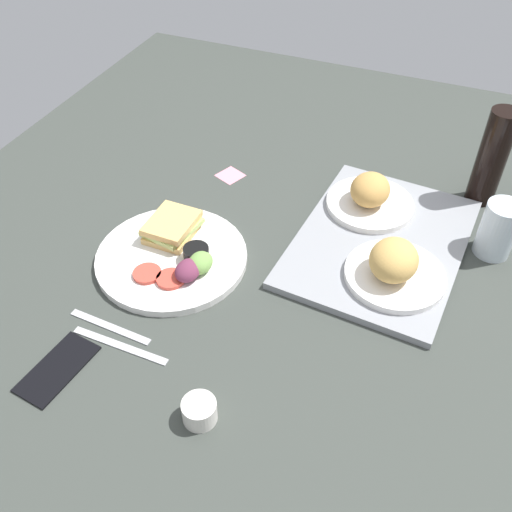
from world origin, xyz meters
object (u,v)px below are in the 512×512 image
object	(u,v)px
bread_plate_near	(370,197)
soda_bottle	(492,158)
fork	(110,326)
plate_with_salad	(175,253)
bread_plate_far	(394,267)
knife	(120,345)
espresso_cup	(199,411)
drinking_glass	(498,230)
serving_tray	(380,242)
sticky_note	(230,175)
cell_phone	(57,368)

from	to	relation	value
bread_plate_near	soda_bottle	distance (cm)	27.75
fork	soda_bottle	bearing A→B (deg)	51.50
plate_with_salad	fork	size ratio (longest dim) A/B	1.82
bread_plate_near	plate_with_salad	size ratio (longest dim) A/B	0.63
bread_plate_near	bread_plate_far	xyz separation A→B (cm)	(20.20, 9.77, 0.38)
knife	espresso_cup	bearing A→B (deg)	-20.05
soda_bottle	knife	xyz separation A→B (cm)	(68.30, -53.84, -11.05)
drinking_glass	bread_plate_far	bearing A→B (deg)	-44.92
drinking_glass	soda_bottle	world-z (taller)	soda_bottle
serving_tray	sticky_note	distance (cm)	41.17
cell_phone	knife	bearing A→B (deg)	146.22
bread_plate_far	plate_with_salad	world-z (taller)	bread_plate_far
serving_tray	cell_phone	world-z (taller)	serving_tray
bread_plate_far	sticky_note	bearing A→B (deg)	-115.74
serving_tray	cell_phone	xyz separation A→B (cm)	(52.17, -43.71, -0.40)
serving_tray	drinking_glass	bearing A→B (deg)	107.62
soda_bottle	espresso_cup	bearing A→B (deg)	-24.35
plate_with_salad	fork	distance (cm)	20.83
bread_plate_near	plate_with_salad	xyz separation A→B (cm)	(30.04, -32.87, -2.81)
fork	espresso_cup	bearing A→B (deg)	-20.76
sticky_note	bread_plate_near	bearing A→B (deg)	88.13
soda_bottle	knife	size ratio (longest dim) A/B	1.19
plate_with_salad	drinking_glass	size ratio (longest dim) A/B	2.56
soda_bottle	espresso_cup	xyz separation A→B (cm)	(75.69, -34.26, -9.30)
plate_with_salad	espresso_cup	size ratio (longest dim) A/B	5.52
bread_plate_near	espresso_cup	bearing A→B (deg)	-10.84
knife	sticky_note	bearing A→B (deg)	93.97
drinking_glass	espresso_cup	size ratio (longest dim) A/B	2.16
serving_tray	fork	bearing A→B (deg)	-44.76
drinking_glass	bread_plate_near	bearing A→B (deg)	-96.22
sticky_note	serving_tray	bearing A→B (deg)	74.53
bread_plate_far	fork	size ratio (longest dim) A/B	1.16
sticky_note	cell_phone	bearing A→B (deg)	-3.66
drinking_glass	sticky_note	xyz separation A→B (cm)	(-4.06, -61.44, -5.98)
serving_tray	espresso_cup	xyz separation A→B (cm)	(51.22, -16.91, 1.20)
soda_bottle	serving_tray	bearing A→B (deg)	-35.34
soda_bottle	cell_phone	distance (cm)	98.60
knife	cell_phone	xyz separation A→B (cm)	(8.35, -7.22, 0.15)
drinking_glass	soda_bottle	distance (cm)	18.85
plate_with_salad	serving_tray	bearing A→B (deg)	117.92
serving_tray	bread_plate_near	world-z (taller)	bread_plate_near
drinking_glass	knife	size ratio (longest dim) A/B	0.64
sticky_note	drinking_glass	bearing A→B (deg)	86.22
bread_plate_far	espresso_cup	world-z (taller)	bread_plate_far
drinking_glass	plate_with_salad	bearing A→B (deg)	-65.64
bread_plate_near	knife	distance (cm)	62.26
soda_bottle	fork	size ratio (longest dim) A/B	1.33
bread_plate_near	cell_phone	xyz separation A→B (cm)	(62.03, -38.49, -4.02)
fork	drinking_glass	bearing A→B (deg)	40.51
bread_plate_near	drinking_glass	size ratio (longest dim) A/B	1.61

